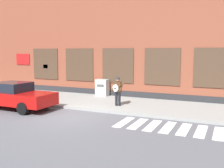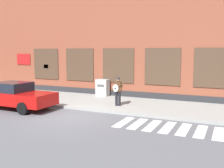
{
  "view_description": "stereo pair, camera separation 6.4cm",
  "coord_description": "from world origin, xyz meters",
  "views": [
    {
      "loc": [
        7.23,
        -10.79,
        3.25
      ],
      "look_at": [
        1.46,
        1.83,
        1.54
      ],
      "focal_mm": 42.0,
      "sensor_mm": 36.0,
      "label": 1
    },
    {
      "loc": [
        7.29,
        -10.76,
        3.25
      ],
      "look_at": [
        1.46,
        1.83,
        1.54
      ],
      "focal_mm": 42.0,
      "sensor_mm": 36.0,
      "label": 2
    }
  ],
  "objects": [
    {
      "name": "red_car",
      "position": [
        -3.89,
        0.28,
        0.77
      ],
      "size": [
        4.62,
        2.03,
        1.53
      ],
      "color": "#B20F0C",
      "rests_on": "ground"
    },
    {
      "name": "sidewalk",
      "position": [
        0.0,
        3.78,
        0.07
      ],
      "size": [
        28.0,
        4.5,
        0.15
      ],
      "color": "gray",
      "rests_on": "ground"
    },
    {
      "name": "busker",
      "position": [
        1.33,
        2.88,
        1.09
      ],
      "size": [
        0.71,
        0.53,
        1.66
      ],
      "color": "black",
      "rests_on": "sidewalk"
    },
    {
      "name": "utility_box",
      "position": [
        -1.01,
        5.58,
        0.74
      ],
      "size": [
        0.86,
        0.61,
        1.18
      ],
      "color": "#ADADA8",
      "rests_on": "sidewalk"
    },
    {
      "name": "building_backdrop",
      "position": [
        -0.0,
        8.02,
        4.39
      ],
      "size": [
        28.0,
        4.06,
        8.8
      ],
      "color": "brown",
      "rests_on": "ground"
    },
    {
      "name": "ground_plane",
      "position": [
        0.0,
        0.0,
        0.0
      ],
      "size": [
        160.0,
        160.0,
        0.0
      ],
      "primitive_type": "plane",
      "color": "#56565B"
    },
    {
      "name": "crosswalk",
      "position": [
        5.2,
        0.23,
        0.01
      ],
      "size": [
        5.2,
        1.9,
        0.01
      ],
      "color": "silver",
      "rests_on": "ground"
    }
  ]
}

